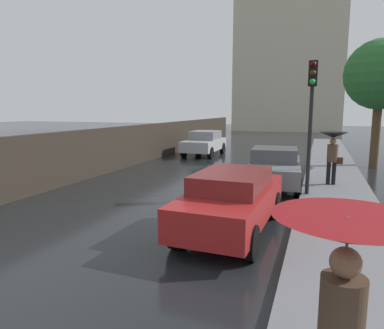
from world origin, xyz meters
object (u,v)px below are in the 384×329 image
at_px(car_silver_far_ahead, 204,143).
at_px(pedestrian_with_umbrella_near, 333,144).
at_px(pedestrian_with_umbrella_far, 346,269).
at_px(street_tree_near, 380,75).
at_px(traffic_light, 311,103).
at_px(car_grey_mid_road, 274,167).
at_px(car_red_near_kerb, 232,199).

xyz_separation_m(car_silver_far_ahead, pedestrian_with_umbrella_near, (7.03, -7.07, 0.80)).
bearing_deg(car_silver_far_ahead, pedestrian_with_umbrella_far, 111.07).
xyz_separation_m(pedestrian_with_umbrella_far, street_tree_near, (2.26, 16.05, 2.66)).
relative_size(traffic_light, street_tree_near, 0.68).
height_order(pedestrian_with_umbrella_near, street_tree_near, street_tree_near).
bearing_deg(street_tree_near, car_grey_mid_road, -124.11).
xyz_separation_m(car_red_near_kerb, traffic_light, (1.51, 3.78, 2.22)).
relative_size(pedestrian_with_umbrella_far, traffic_light, 0.47).
relative_size(car_silver_far_ahead, pedestrian_with_umbrella_far, 2.05).
distance_m(pedestrian_with_umbrella_far, traffic_light, 8.92).
bearing_deg(traffic_light, car_grey_mid_road, 131.10).
height_order(traffic_light, street_tree_near, street_tree_near).
relative_size(pedestrian_with_umbrella_near, traffic_light, 0.45).
relative_size(car_red_near_kerb, pedestrian_with_umbrella_near, 2.32).
height_order(car_grey_mid_road, street_tree_near, street_tree_near).
relative_size(car_grey_mid_road, pedestrian_with_umbrella_near, 2.25).
xyz_separation_m(car_red_near_kerb, pedestrian_with_umbrella_near, (2.25, 5.57, 0.81)).
bearing_deg(pedestrian_with_umbrella_far, traffic_light, -75.39).
bearing_deg(street_tree_near, pedestrian_with_umbrella_far, -98.01).
bearing_deg(traffic_light, car_red_near_kerb, -111.70).
distance_m(car_red_near_kerb, street_tree_near, 12.36).
height_order(car_grey_mid_road, pedestrian_with_umbrella_far, pedestrian_with_umbrella_far).
bearing_deg(pedestrian_with_umbrella_near, traffic_light, 66.74).
height_order(car_red_near_kerb, street_tree_near, street_tree_near).
height_order(pedestrian_with_umbrella_near, traffic_light, traffic_light).
height_order(car_silver_far_ahead, street_tree_near, street_tree_near).
distance_m(car_red_near_kerb, pedestrian_with_umbrella_far, 5.49).
xyz_separation_m(car_grey_mid_road, car_silver_far_ahead, (-5.09, 7.49, 0.05)).
distance_m(pedestrian_with_umbrella_near, pedestrian_with_umbrella_far, 10.60).
relative_size(car_red_near_kerb, pedestrian_with_umbrella_far, 2.24).
bearing_deg(car_silver_far_ahead, street_tree_near, 169.90).
bearing_deg(pedestrian_with_umbrella_far, street_tree_near, -86.75).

